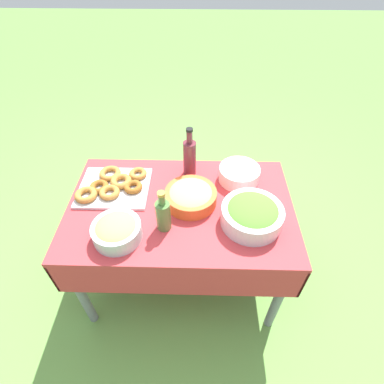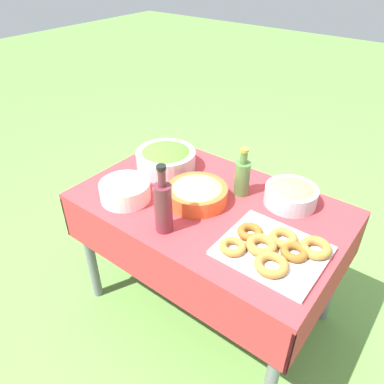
# 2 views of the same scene
# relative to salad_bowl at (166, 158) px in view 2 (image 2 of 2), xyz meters

# --- Properties ---
(ground_plane) EXTENTS (14.00, 14.00, 0.00)m
(ground_plane) POSITION_rel_salad_bowl_xyz_m (0.35, -0.11, -0.75)
(ground_plane) COLOR #609342
(picnic_table) EXTENTS (1.18, 0.75, 0.69)m
(picnic_table) POSITION_rel_salad_bowl_xyz_m (0.35, -0.11, -0.17)
(picnic_table) COLOR #B73338
(picnic_table) RESTS_ON ground_plane
(salad_bowl) EXTENTS (0.30, 0.30, 0.12)m
(salad_bowl) POSITION_rel_salad_bowl_xyz_m (0.00, 0.00, 0.00)
(salad_bowl) COLOR silver
(salad_bowl) RESTS_ON picnic_table
(pasta_bowl) EXTENTS (0.27, 0.27, 0.09)m
(pasta_bowl) POSITION_rel_salad_bowl_xyz_m (0.30, -0.13, -0.01)
(pasta_bowl) COLOR #E05B28
(pasta_bowl) RESTS_ON picnic_table
(donut_platter) EXTENTS (0.40, 0.33, 0.05)m
(donut_platter) POSITION_rel_salad_bowl_xyz_m (0.73, -0.22, -0.04)
(donut_platter) COLOR silver
(donut_platter) RESTS_ON picnic_table
(plate_stack) EXTENTS (0.23, 0.23, 0.08)m
(plate_stack) POSITION_rel_salad_bowl_xyz_m (0.03, -0.32, -0.02)
(plate_stack) COLOR white
(plate_stack) RESTS_ON picnic_table
(olive_oil_bottle) EXTENTS (0.07, 0.07, 0.23)m
(olive_oil_bottle) POSITION_rel_salad_bowl_xyz_m (0.42, 0.04, 0.03)
(olive_oil_bottle) COLOR #4C7238
(olive_oil_bottle) RESTS_ON picnic_table
(wine_bottle) EXTENTS (0.07, 0.07, 0.30)m
(wine_bottle) POSITION_rel_salad_bowl_xyz_m (0.31, -0.37, 0.06)
(wine_bottle) COLOR maroon
(wine_bottle) RESTS_ON picnic_table
(fruit_bowl) EXTENTS (0.23, 0.23, 0.10)m
(fruit_bowl) POSITION_rel_salad_bowl_xyz_m (0.63, 0.11, -0.01)
(fruit_bowl) COLOR #B2B7BC
(fruit_bowl) RESTS_ON picnic_table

